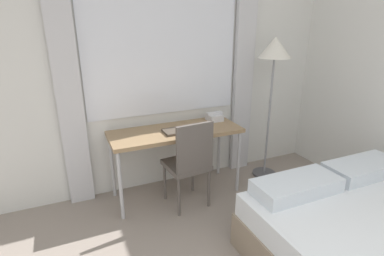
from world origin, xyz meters
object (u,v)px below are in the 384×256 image
at_px(standing_lamp, 274,60).
at_px(desk, 176,136).
at_px(desk_chair, 190,160).
at_px(book, 178,131).
at_px(telephone, 214,117).

bearing_deg(standing_lamp, desk, 178.07).
relative_size(desk_chair, book, 3.10).
bearing_deg(standing_lamp, book, -178.81).
distance_m(desk, standing_lamp, 1.37).
height_order(desk, book, book).
bearing_deg(desk_chair, book, 92.40).
height_order(desk_chair, book, desk_chair).
bearing_deg(telephone, standing_lamp, -14.31).
bearing_deg(desk, book, -87.39).
distance_m(desk, book, 0.10).
bearing_deg(book, desk_chair, -82.68).
bearing_deg(book, desk, 92.61).
height_order(desk, telephone, telephone).
relative_size(desk, desk_chair, 1.47).
xyz_separation_m(desk_chair, standing_lamp, (1.12, 0.25, 0.89)).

